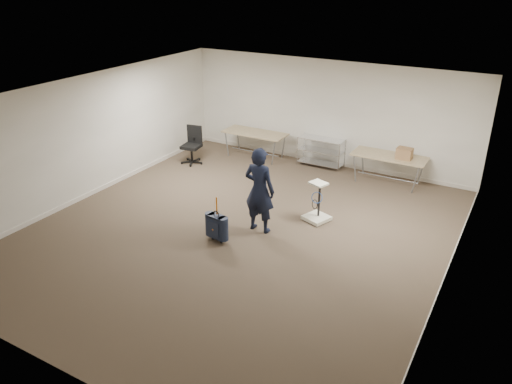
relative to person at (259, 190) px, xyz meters
The scene contains 10 objects.
ground 0.98m from the person, 142.09° to the right, with size 9.00×9.00×0.00m, color #4F402F.
room_shell 1.45m from the person, 105.64° to the left, with size 8.00×9.00×9.00m.
folding_table_left 4.32m from the person, 120.92° to the left, with size 1.80×0.75×0.73m.
folding_table_right 4.03m from the person, 66.86° to the left, with size 1.80×0.75×0.73m.
wire_shelf 3.99m from the person, 94.59° to the left, with size 1.22×0.47×0.80m.
person is the anchor object (origin of this frame).
suitcase 1.11m from the person, 121.29° to the right, with size 0.37×0.25×0.95m.
office_chair 4.32m from the person, 144.77° to the left, with size 0.62×0.62×1.02m.
equipment_cart 1.46m from the person, 48.44° to the left, with size 0.62×0.62×0.88m.
cardboard_box 4.13m from the person, 61.94° to the left, with size 0.36×0.27×0.27m, color olive.
Camera 1 is at (4.73, -7.66, 4.96)m, focal length 35.00 mm.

